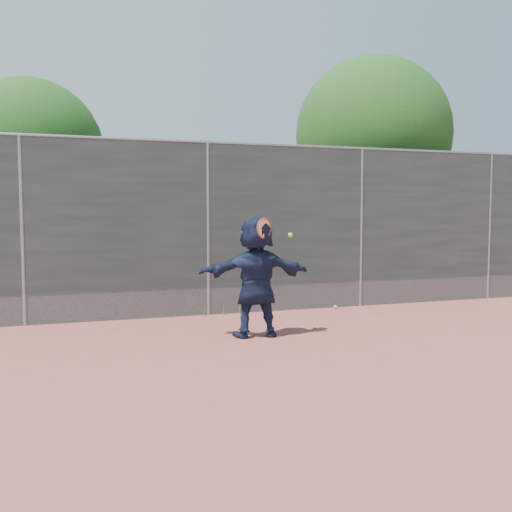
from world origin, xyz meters
name	(u,v)px	position (x,y,z in m)	size (l,w,h in m)	color
ground	(280,365)	(0.00, 0.00, 0.00)	(80.00, 80.00, 0.00)	#9E4C42
player	(256,276)	(0.23, 1.58, 0.88)	(1.63, 0.52, 1.76)	#151F3A
ball_ground	(335,307)	(2.40, 3.35, 0.03)	(0.07, 0.07, 0.07)	yellow
fence	(208,225)	(0.00, 3.50, 1.58)	(20.00, 0.06, 3.03)	#38423D
swing_action	(266,230)	(0.32, 1.38, 1.55)	(0.57, 0.17, 0.51)	red
tree_right	(378,140)	(4.68, 5.75, 3.49)	(3.78, 3.60, 5.39)	#382314
tree_left	(38,157)	(-2.85, 6.55, 2.94)	(3.15, 3.00, 4.53)	#382314
weed_clump	(226,307)	(0.29, 3.38, 0.13)	(0.68, 0.07, 0.30)	#387226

